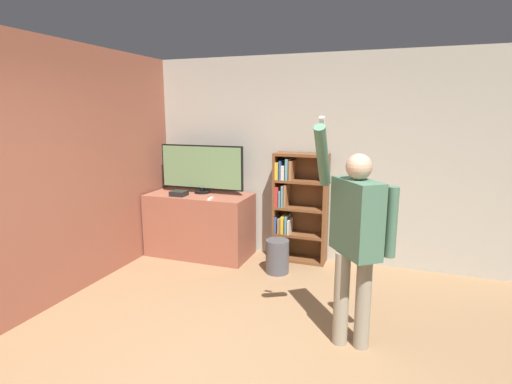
% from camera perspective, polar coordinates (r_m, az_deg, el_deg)
% --- Properties ---
extents(wall_back, '(6.13, 0.06, 2.70)m').
position_cam_1_polar(wall_back, '(5.37, 6.63, 4.67)').
color(wall_back, '#B2AD9E').
rests_on(wall_back, ground_plane).
extents(wall_side_brick, '(0.06, 4.65, 2.70)m').
position_cam_1_polar(wall_side_brick, '(4.95, -22.33, 3.31)').
color(wall_side_brick, '#93513D').
rests_on(wall_side_brick, ground_plane).
extents(tv_ledge, '(1.41, 0.68, 0.86)m').
position_cam_1_polar(tv_ledge, '(5.63, -8.00, -4.62)').
color(tv_ledge, '#93513D').
rests_on(tv_ledge, ground_plane).
extents(television, '(1.22, 0.22, 0.66)m').
position_cam_1_polar(television, '(5.55, -7.78, 3.39)').
color(television, black).
rests_on(television, tv_ledge).
extents(game_console, '(0.20, 0.18, 0.07)m').
position_cam_1_polar(game_console, '(5.46, -10.96, -0.19)').
color(game_console, black).
rests_on(game_console, tv_ledge).
extents(remote_loose, '(0.05, 0.14, 0.02)m').
position_cam_1_polar(remote_loose, '(5.17, -6.52, -0.95)').
color(remote_loose, white).
rests_on(remote_loose, tv_ledge).
extents(bookshelf, '(0.70, 0.28, 1.45)m').
position_cam_1_polar(bookshelf, '(5.32, 5.69, -2.14)').
color(bookshelf, brown).
rests_on(bookshelf, ground_plane).
extents(person, '(0.63, 0.58, 1.94)m').
position_cam_1_polar(person, '(3.36, 14.03, -5.61)').
color(person, gray).
rests_on(person, ground_plane).
extents(waste_bin, '(0.29, 0.29, 0.42)m').
position_cam_1_polar(waste_bin, '(5.03, 3.07, -9.16)').
color(waste_bin, '#4C4C51').
rests_on(waste_bin, ground_plane).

